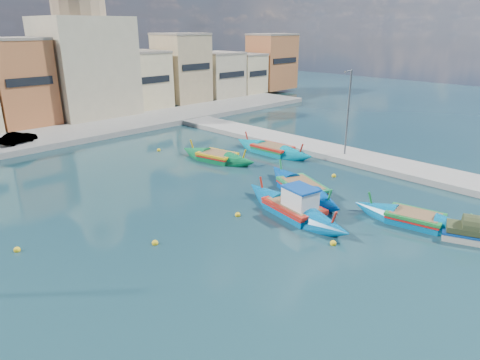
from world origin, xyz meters
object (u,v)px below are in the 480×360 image
church_block (84,52)px  luzzu_cyan_south (415,220)px  quay_street_lamp (348,112)px  luzzu_blue_south (302,189)px  luzzu_turquoise_cabin (294,209)px  luzzu_green (217,158)px  luzzu_cyan_mid (272,150)px  tender_near (468,234)px

church_block → luzzu_cyan_south: (-1.27, -44.48, -8.14)m
quay_street_lamp → luzzu_blue_south: size_ratio=0.82×
church_block → quay_street_lamp: church_block is taller
luzzu_turquoise_cabin → luzzu_blue_south: (3.41, 1.94, -0.09)m
luzzu_blue_south → church_block: bearing=86.8°
luzzu_turquoise_cabin → luzzu_cyan_south: luzzu_turquoise_cabin is taller
quay_street_lamp → luzzu_green: size_ratio=0.94×
luzzu_blue_south → luzzu_cyan_south: size_ratio=1.19×
luzzu_cyan_mid → tender_near: size_ratio=3.05×
church_block → tender_near: bearing=-91.5°
church_block → tender_near: 48.23m
luzzu_cyan_mid → luzzu_cyan_south: (-5.54, -16.39, -0.03)m
quay_street_lamp → luzzu_cyan_south: bearing=-129.7°
luzzu_green → luzzu_blue_south: luzzu_blue_south is taller
quay_street_lamp → luzzu_turquoise_cabin: bearing=-161.2°
luzzu_turquoise_cabin → luzzu_blue_south: bearing=29.6°
luzzu_cyan_mid → luzzu_cyan_south: luzzu_cyan_mid is taller
luzzu_cyan_mid → church_block: bearing=98.7°
luzzu_turquoise_cabin → luzzu_cyan_mid: (9.73, 10.30, -0.09)m
church_block → luzzu_cyan_south: bearing=-91.6°
luzzu_green → luzzu_turquoise_cabin: bearing=-109.7°
luzzu_turquoise_cabin → quay_street_lamp: bearing=18.8°
luzzu_cyan_mid → luzzu_cyan_south: size_ratio=1.14×
luzzu_cyan_mid → luzzu_blue_south: (-6.32, -8.37, 0.00)m
quay_street_lamp → luzzu_turquoise_cabin: (-12.90, -4.39, -3.96)m
tender_near → quay_street_lamp: bearing=57.4°
quay_street_lamp → luzzu_cyan_mid: (-3.17, 5.91, -4.04)m
luzzu_turquoise_cabin → church_block: bearing=81.9°
church_block → luzzu_green: size_ratio=2.24×
luzzu_turquoise_cabin → luzzu_cyan_mid: luzzu_turquoise_cabin is taller
church_block → luzzu_blue_south: (-2.04, -36.45, -8.11)m
luzzu_green → tender_near: (-0.17, -21.43, 0.14)m
luzzu_turquoise_cabin → luzzu_green: luzzu_turquoise_cabin is taller
church_block → luzzu_cyan_mid: bearing=-81.3°
tender_near → luzzu_green: bearing=89.6°
quay_street_lamp → luzzu_blue_south: quay_street_lamp is taller
luzzu_cyan_mid → luzzu_turquoise_cabin: bearing=-133.4°
luzzu_cyan_south → tender_near: (0.04, -3.07, 0.15)m
church_block → luzzu_blue_south: 37.40m
luzzu_turquoise_cabin → luzzu_green: 13.04m
luzzu_blue_south → luzzu_cyan_south: 8.06m
church_block → tender_near: size_ratio=6.17×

